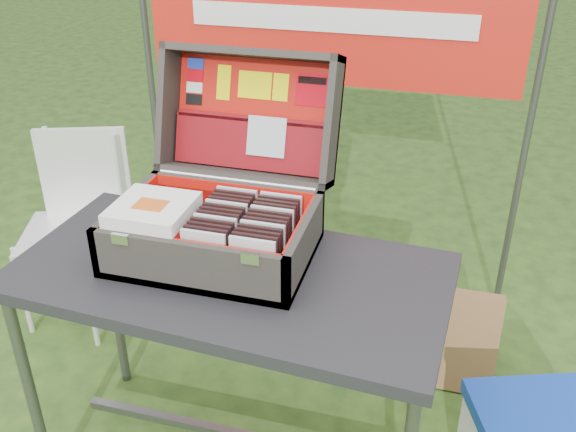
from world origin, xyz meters
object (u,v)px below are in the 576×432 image
(table, at_px, (235,373))
(suitcase, at_px, (218,168))
(chair, at_px, (70,236))
(cardboard_box, at_px, (445,339))

(table, bearing_deg, suitcase, 122.96)
(table, xyz_separation_m, chair, (-0.98, 0.59, 0.03))
(table, height_order, cardboard_box, table)
(cardboard_box, bearing_deg, suitcase, -146.78)
(suitcase, bearing_deg, table, -60.65)
(chair, bearing_deg, cardboard_box, -19.30)
(table, bearing_deg, cardboard_box, 46.14)
(suitcase, distance_m, cardboard_box, 1.23)
(table, height_order, suitcase, suitcase)
(suitcase, xyz_separation_m, cardboard_box, (0.73, 0.48, -0.86))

